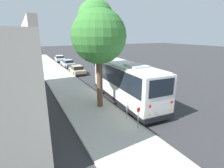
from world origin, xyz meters
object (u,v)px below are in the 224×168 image
parked_sedan_tan (77,70)px  sign_post_far (127,111)px  parked_sedan_white (60,59)px  street_tree (98,33)px  parked_sedan_silver (68,63)px  sign_post_near (138,118)px  shuttle_bus (126,81)px

parked_sedan_tan → sign_post_far: 16.16m
parked_sedan_white → street_tree: 27.57m
street_tree → sign_post_far: 5.99m
parked_sedan_tan → sign_post_far: sign_post_far is taller
parked_sedan_silver → street_tree: 20.62m
parked_sedan_white → parked_sedan_tan: bearing=-176.5°
sign_post_near → sign_post_far: 1.30m
street_tree → sign_post_far: bearing=-167.8°
parked_sedan_tan → shuttle_bus: bearing=-175.7°
sign_post_near → shuttle_bus: bearing=-22.7°
shuttle_bus → sign_post_far: size_ratio=7.67×
shuttle_bus → street_tree: 4.74m
shuttle_bus → parked_sedan_white: bearing=4.1°
parked_sedan_tan → street_tree: bearing=173.0°
shuttle_bus → parked_sedan_tan: shuttle_bus is taller
shuttle_bus → street_tree: (-0.19, 2.58, 3.97)m
parked_sedan_white → street_tree: (-26.97, 2.22, 5.26)m
parked_sedan_silver → parked_sedan_tan: bearing=175.2°
parked_sedan_tan → parked_sedan_white: 13.96m
shuttle_bus → parked_sedan_white: 26.82m
shuttle_bus → parked_sedan_silver: shuttle_bus is taller
sign_post_near → sign_post_far: (1.30, 0.00, -0.08)m
parked_sedan_silver → parked_sedan_white: parked_sedan_white is taller
parked_sedan_tan → street_tree: 14.19m
parked_sedan_tan → street_tree: size_ratio=0.52×
parked_sedan_silver → parked_sedan_white: size_ratio=0.98×
parked_sedan_white → parked_sedan_silver: bearing=-175.3°
shuttle_bus → sign_post_far: 3.96m
street_tree → parked_sedan_white: bearing=-4.7°
street_tree → parked_sedan_silver: bearing=-6.5°
sign_post_far → shuttle_bus: bearing=-30.3°
shuttle_bus → parked_sedan_silver: 19.67m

